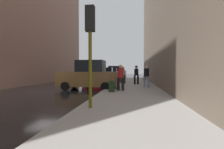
{
  "coord_description": "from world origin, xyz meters",
  "views": [
    {
      "loc": [
        5.99,
        -11.87,
        1.49
      ],
      "look_at": [
        3.77,
        6.95,
        1.02
      ],
      "focal_mm": 28.0,
      "sensor_mm": 36.0,
      "label": 1
    }
  ],
  "objects_px": {
    "parked_red_hatchback": "(103,76)",
    "fire_hydrant": "(116,81)",
    "parked_bronze_suv": "(89,76)",
    "traffic_light": "(90,34)",
    "pedestrian_in_jeans": "(146,75)",
    "pedestrian_in_tan_coat": "(123,74)",
    "pedestrian_in_red_jacket": "(121,76)",
    "parked_white_van": "(114,73)",
    "pedestrian_with_fedora": "(136,74)",
    "parked_blue_sedan": "(109,75)",
    "rolling_suitcase": "(112,86)"
  },
  "relations": [
    {
      "from": "parked_white_van",
      "to": "parked_blue_sedan",
      "type": "bearing_deg",
      "value": -90.0
    },
    {
      "from": "pedestrian_in_red_jacket",
      "to": "parked_blue_sedan",
      "type": "bearing_deg",
      "value": 101.14
    },
    {
      "from": "parked_white_van",
      "to": "fire_hydrant",
      "type": "distance_m",
      "value": 14.64
    },
    {
      "from": "pedestrian_in_red_jacket",
      "to": "pedestrian_with_fedora",
      "type": "xyz_separation_m",
      "value": [
        1.15,
        5.35,
        0.03
      ]
    },
    {
      "from": "parked_white_van",
      "to": "fire_hydrant",
      "type": "height_order",
      "value": "parked_white_van"
    },
    {
      "from": "parked_red_hatchback",
      "to": "parked_blue_sedan",
      "type": "distance_m",
      "value": 5.17
    },
    {
      "from": "parked_red_hatchback",
      "to": "fire_hydrant",
      "type": "bearing_deg",
      "value": -59.11
    },
    {
      "from": "parked_blue_sedan",
      "to": "pedestrian_in_tan_coat",
      "type": "distance_m",
      "value": 7.05
    },
    {
      "from": "fire_hydrant",
      "to": "traffic_light",
      "type": "distance_m",
      "value": 10.5
    },
    {
      "from": "rolling_suitcase",
      "to": "pedestrian_in_red_jacket",
      "type": "bearing_deg",
      "value": 52.87
    },
    {
      "from": "parked_blue_sedan",
      "to": "fire_hydrant",
      "type": "bearing_deg",
      "value": -77.57
    },
    {
      "from": "fire_hydrant",
      "to": "pedestrian_in_red_jacket",
      "type": "distance_m",
      "value": 4.9
    },
    {
      "from": "traffic_light",
      "to": "pedestrian_in_jeans",
      "type": "height_order",
      "value": "traffic_light"
    },
    {
      "from": "pedestrian_in_tan_coat",
      "to": "pedestrian_in_jeans",
      "type": "bearing_deg",
      "value": -61.87
    },
    {
      "from": "fire_hydrant",
      "to": "parked_blue_sedan",
      "type": "bearing_deg",
      "value": 102.43
    },
    {
      "from": "pedestrian_with_fedora",
      "to": "pedestrian_in_jeans",
      "type": "xyz_separation_m",
      "value": [
        0.72,
        -2.83,
        -0.03
      ]
    },
    {
      "from": "pedestrian_in_red_jacket",
      "to": "pedestrian_in_jeans",
      "type": "xyz_separation_m",
      "value": [
        1.88,
        2.52,
        0.0
      ]
    },
    {
      "from": "parked_red_hatchback",
      "to": "pedestrian_in_jeans",
      "type": "bearing_deg",
      "value": -50.12
    },
    {
      "from": "parked_bronze_suv",
      "to": "rolling_suitcase",
      "type": "height_order",
      "value": "parked_bronze_suv"
    },
    {
      "from": "pedestrian_in_jeans",
      "to": "traffic_light",
      "type": "bearing_deg",
      "value": -107.97
    },
    {
      "from": "parked_bronze_suv",
      "to": "traffic_light",
      "type": "relative_size",
      "value": 1.29
    },
    {
      "from": "parked_red_hatchback",
      "to": "pedestrian_with_fedora",
      "type": "xyz_separation_m",
      "value": [
        3.71,
        -2.48,
        0.29
      ]
    },
    {
      "from": "parked_blue_sedan",
      "to": "parked_white_van",
      "type": "distance_m",
      "value": 6.34
    },
    {
      "from": "parked_bronze_suv",
      "to": "pedestrian_in_red_jacket",
      "type": "relative_size",
      "value": 2.72
    },
    {
      "from": "traffic_light",
      "to": "parked_white_van",
      "type": "bearing_deg",
      "value": 94.28
    },
    {
      "from": "pedestrian_with_fedora",
      "to": "parked_white_van",
      "type": "bearing_deg",
      "value": 104.86
    },
    {
      "from": "parked_bronze_suv",
      "to": "parked_blue_sedan",
      "type": "distance_m",
      "value": 11.32
    },
    {
      "from": "pedestrian_in_tan_coat",
      "to": "parked_blue_sedan",
      "type": "bearing_deg",
      "value": 109.75
    },
    {
      "from": "parked_blue_sedan",
      "to": "pedestrian_in_jeans",
      "type": "bearing_deg",
      "value": -67.05
    },
    {
      "from": "parked_red_hatchback",
      "to": "pedestrian_in_tan_coat",
      "type": "bearing_deg",
      "value": -31.6
    },
    {
      "from": "pedestrian_in_jeans",
      "to": "pedestrian_in_tan_coat",
      "type": "bearing_deg",
      "value": 118.13
    },
    {
      "from": "parked_red_hatchback",
      "to": "rolling_suitcase",
      "type": "relative_size",
      "value": 4.07
    },
    {
      "from": "parked_blue_sedan",
      "to": "pedestrian_in_red_jacket",
      "type": "xyz_separation_m",
      "value": [
        2.56,
        -12.99,
        0.26
      ]
    },
    {
      "from": "traffic_light",
      "to": "rolling_suitcase",
      "type": "distance_m",
      "value": 5.28
    },
    {
      "from": "pedestrian_in_tan_coat",
      "to": "pedestrian_in_jeans",
      "type": "height_order",
      "value": "same"
    },
    {
      "from": "fire_hydrant",
      "to": "parked_bronze_suv",
      "type": "bearing_deg",
      "value": -119.92
    },
    {
      "from": "fire_hydrant",
      "to": "traffic_light",
      "type": "xyz_separation_m",
      "value": [
        0.05,
        -10.25,
        2.26
      ]
    },
    {
      "from": "pedestrian_in_tan_coat",
      "to": "pedestrian_in_jeans",
      "type": "distance_m",
      "value": 4.36
    },
    {
      "from": "parked_blue_sedan",
      "to": "parked_red_hatchback",
      "type": "bearing_deg",
      "value": -90.0
    },
    {
      "from": "fire_hydrant",
      "to": "rolling_suitcase",
      "type": "distance_m",
      "value": 5.5
    },
    {
      "from": "parked_white_van",
      "to": "traffic_light",
      "type": "relative_size",
      "value": 1.3
    },
    {
      "from": "parked_white_van",
      "to": "pedestrian_with_fedora",
      "type": "distance_m",
      "value": 14.47
    },
    {
      "from": "parked_red_hatchback",
      "to": "pedestrian_in_tan_coat",
      "type": "xyz_separation_m",
      "value": [
        2.38,
        -1.46,
        0.26
      ]
    },
    {
      "from": "pedestrian_with_fedora",
      "to": "parked_red_hatchback",
      "type": "bearing_deg",
      "value": 146.27
    },
    {
      "from": "parked_bronze_suv",
      "to": "pedestrian_in_tan_coat",
      "type": "height_order",
      "value": "parked_bronze_suv"
    },
    {
      "from": "parked_bronze_suv",
      "to": "pedestrian_in_tan_coat",
      "type": "distance_m",
      "value": 5.26
    },
    {
      "from": "parked_bronze_suv",
      "to": "pedestrian_in_jeans",
      "type": "distance_m",
      "value": 4.52
    },
    {
      "from": "parked_bronze_suv",
      "to": "traffic_light",
      "type": "distance_m",
      "value": 7.56
    },
    {
      "from": "fire_hydrant",
      "to": "pedestrian_in_jeans",
      "type": "bearing_deg",
      "value": -41.07
    },
    {
      "from": "pedestrian_in_tan_coat",
      "to": "rolling_suitcase",
      "type": "relative_size",
      "value": 1.64
    }
  ]
}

